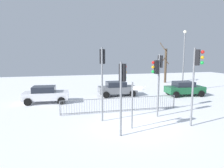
{
  "coord_description": "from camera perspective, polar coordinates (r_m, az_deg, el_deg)",
  "views": [
    {
      "loc": [
        -4.32,
        -11.49,
        4.3
      ],
      "look_at": [
        -0.63,
        3.08,
        2.09
      ],
      "focal_mm": 33.47,
      "sensor_mm": 36.0,
      "label": 1
    }
  ],
  "objects": [
    {
      "name": "pedestrian_guard_railing",
      "position": [
        15.53,
        2.37,
        -5.62
      ],
      "size": [
        8.81,
        0.18,
        1.07
      ],
      "rotation": [
        0.0,
        0.0,
        -0.01
      ],
      "color": "slate",
      "rests_on": "ground"
    },
    {
      "name": "car_green_mid",
      "position": [
        22.58,
        19.14,
        -1.12
      ],
      "size": [
        3.91,
        2.16,
        1.47
      ],
      "rotation": [
        0.0,
        0.0,
        -0.07
      ],
      "color": "#195933",
      "rests_on": "ground"
    },
    {
      "name": "direction_sign_post",
      "position": [
        11.98,
        5.86,
        -5.07
      ],
      "size": [
        0.74,
        0.34,
        2.71
      ],
      "rotation": [
        0.0,
        0.0,
        -0.38
      ],
      "color": "slate",
      "rests_on": "ground"
    },
    {
      "name": "ground_plane",
      "position": [
        13.01,
        6.14,
        -11.01
      ],
      "size": [
        60.0,
        60.0,
        0.0
      ],
      "primitive_type": "plane",
      "color": "white"
    },
    {
      "name": "bare_tree_left",
      "position": [
        31.83,
        14.39,
        5.13
      ],
      "size": [
        1.24,
        1.48,
        5.89
      ],
      "color": "#473828",
      "rests_on": "ground"
    },
    {
      "name": "traffic_light_rear_left",
      "position": [
        14.23,
        12.07,
        2.51
      ],
      "size": [
        0.57,
        0.32,
        3.95
      ],
      "rotation": [
        0.0,
        0.0,
        1.55
      ],
      "color": "slate",
      "rests_on": "ground"
    },
    {
      "name": "traffic_light_mid_left",
      "position": [
        10.73,
        2.83,
        0.55
      ],
      "size": [
        0.47,
        0.47,
        3.89
      ],
      "rotation": [
        0.0,
        0.0,
        5.5
      ],
      "color": "slate",
      "rests_on": "ground"
    },
    {
      "name": "traffic_light_foreground_right",
      "position": [
        13.08,
        -2.64,
        4.45
      ],
      "size": [
        0.38,
        0.54,
        4.66
      ],
      "rotation": [
        0.0,
        0.0,
        5.92
      ],
      "color": "slate",
      "rests_on": "ground"
    },
    {
      "name": "car_grey_far",
      "position": [
        21.28,
        1.38,
        -1.21
      ],
      "size": [
        3.83,
        1.98,
        1.47
      ],
      "rotation": [
        0.0,
        0.0,
        -0.02
      ],
      "color": "slate",
      "rests_on": "ground"
    },
    {
      "name": "car_white_near",
      "position": [
        19.19,
        -17.7,
        -2.66
      ],
      "size": [
        3.93,
        2.19,
        1.47
      ],
      "rotation": [
        0.0,
        0.0,
        -0.08
      ],
      "color": "silver",
      "rests_on": "ground"
    },
    {
      "name": "traffic_light_rear_right",
      "position": [
        12.91,
        22.07,
        3.68
      ],
      "size": [
        0.47,
        0.47,
        4.63
      ],
      "rotation": [
        0.0,
        0.0,
        3.93
      ],
      "color": "slate",
      "rests_on": "ground"
    },
    {
      "name": "traffic_light_mid_right",
      "position": [
        15.8,
        12.93,
        3.86
      ],
      "size": [
        0.47,
        0.47,
        4.26
      ],
      "rotation": [
        0.0,
        0.0,
        5.48
      ],
      "color": "slate",
      "rests_on": "ground"
    },
    {
      "name": "street_lamp",
      "position": [
        24.96,
        19.05,
        7.62
      ],
      "size": [
        0.36,
        0.36,
        6.84
      ],
      "color": "slate",
      "rests_on": "ground"
    }
  ]
}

